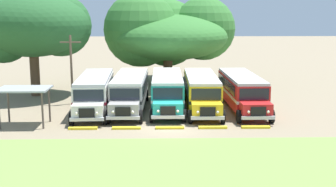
{
  "coord_description": "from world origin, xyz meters",
  "views": [
    {
      "loc": [
        -0.88,
        -29.98,
        8.16
      ],
      "look_at": [
        0.0,
        4.62,
        1.6
      ],
      "focal_mm": 47.2,
      "sensor_mm": 36.0,
      "label": 1
    }
  ],
  "objects_px": {
    "utility_pole": "(71,67)",
    "parked_bus_slot_0": "(95,91)",
    "parked_bus_slot_4": "(242,90)",
    "broad_shade_tree": "(168,33)",
    "secondary_tree": "(34,26)",
    "parked_bus_slot_3": "(201,90)",
    "parked_bus_slot_2": "(167,90)",
    "waiting_shelter": "(24,92)",
    "parked_bus_slot_1": "(130,90)"
  },
  "relations": [
    {
      "from": "parked_bus_slot_2",
      "to": "secondary_tree",
      "type": "height_order",
      "value": "secondary_tree"
    },
    {
      "from": "parked_bus_slot_3",
      "to": "utility_pole",
      "type": "distance_m",
      "value": 11.5
    },
    {
      "from": "parked_bus_slot_2",
      "to": "secondary_tree",
      "type": "xyz_separation_m",
      "value": [
        -12.57,
        6.34,
        5.09
      ]
    },
    {
      "from": "parked_bus_slot_0",
      "to": "secondary_tree",
      "type": "xyz_separation_m",
      "value": [
        -6.56,
        6.88,
        5.09
      ]
    },
    {
      "from": "secondary_tree",
      "to": "waiting_shelter",
      "type": "distance_m",
      "value": 12.73
    },
    {
      "from": "parked_bus_slot_0",
      "to": "parked_bus_slot_3",
      "type": "xyz_separation_m",
      "value": [
        8.85,
        0.19,
        0.0
      ]
    },
    {
      "from": "broad_shade_tree",
      "to": "waiting_shelter",
      "type": "xyz_separation_m",
      "value": [
        -10.69,
        -18.9,
        -3.16
      ]
    },
    {
      "from": "parked_bus_slot_4",
      "to": "waiting_shelter",
      "type": "height_order",
      "value": "parked_bus_slot_4"
    },
    {
      "from": "parked_bus_slot_1",
      "to": "parked_bus_slot_2",
      "type": "relative_size",
      "value": 1.0
    },
    {
      "from": "parked_bus_slot_1",
      "to": "secondary_tree",
      "type": "relative_size",
      "value": 0.99
    },
    {
      "from": "broad_shade_tree",
      "to": "secondary_tree",
      "type": "bearing_deg",
      "value": -151.25
    },
    {
      "from": "secondary_tree",
      "to": "utility_pole",
      "type": "relative_size",
      "value": 1.83
    },
    {
      "from": "parked_bus_slot_1",
      "to": "broad_shade_tree",
      "type": "height_order",
      "value": "broad_shade_tree"
    },
    {
      "from": "parked_bus_slot_3",
      "to": "parked_bus_slot_4",
      "type": "xyz_separation_m",
      "value": [
        3.4,
        -0.03,
        0.0
      ]
    },
    {
      "from": "waiting_shelter",
      "to": "broad_shade_tree",
      "type": "bearing_deg",
      "value": 60.51
    },
    {
      "from": "parked_bus_slot_3",
      "to": "broad_shade_tree",
      "type": "height_order",
      "value": "broad_shade_tree"
    },
    {
      "from": "parked_bus_slot_0",
      "to": "parked_bus_slot_1",
      "type": "height_order",
      "value": "same"
    },
    {
      "from": "broad_shade_tree",
      "to": "waiting_shelter",
      "type": "height_order",
      "value": "broad_shade_tree"
    },
    {
      "from": "parked_bus_slot_4",
      "to": "secondary_tree",
      "type": "distance_m",
      "value": 20.62
    },
    {
      "from": "parked_bus_slot_4",
      "to": "broad_shade_tree",
      "type": "relative_size",
      "value": 0.74
    },
    {
      "from": "secondary_tree",
      "to": "waiting_shelter",
      "type": "bearing_deg",
      "value": -79.2
    },
    {
      "from": "parked_bus_slot_3",
      "to": "secondary_tree",
      "type": "height_order",
      "value": "secondary_tree"
    },
    {
      "from": "parked_bus_slot_0",
      "to": "utility_pole",
      "type": "relative_size",
      "value": 1.8
    },
    {
      "from": "secondary_tree",
      "to": "parked_bus_slot_2",
      "type": "bearing_deg",
      "value": -26.77
    },
    {
      "from": "parked_bus_slot_1",
      "to": "secondary_tree",
      "type": "height_order",
      "value": "secondary_tree"
    },
    {
      "from": "parked_bus_slot_4",
      "to": "utility_pole",
      "type": "height_order",
      "value": "utility_pole"
    },
    {
      "from": "parked_bus_slot_2",
      "to": "parked_bus_slot_3",
      "type": "bearing_deg",
      "value": 83.71
    },
    {
      "from": "secondary_tree",
      "to": "parked_bus_slot_3",
      "type": "bearing_deg",
      "value": -23.49
    },
    {
      "from": "utility_pole",
      "to": "parked_bus_slot_0",
      "type": "bearing_deg",
      "value": -46.21
    },
    {
      "from": "parked_bus_slot_2",
      "to": "broad_shade_tree",
      "type": "bearing_deg",
      "value": 179.29
    },
    {
      "from": "broad_shade_tree",
      "to": "parked_bus_slot_2",
      "type": "bearing_deg",
      "value": -91.58
    },
    {
      "from": "parked_bus_slot_3",
      "to": "waiting_shelter",
      "type": "relative_size",
      "value": 3.02
    },
    {
      "from": "parked_bus_slot_0",
      "to": "broad_shade_tree",
      "type": "relative_size",
      "value": 0.74
    },
    {
      "from": "parked_bus_slot_4",
      "to": "broad_shade_tree",
      "type": "distance_m",
      "value": 15.55
    },
    {
      "from": "parked_bus_slot_3",
      "to": "secondary_tree",
      "type": "xyz_separation_m",
      "value": [
        -15.41,
        6.7,
        5.09
      ]
    },
    {
      "from": "broad_shade_tree",
      "to": "waiting_shelter",
      "type": "bearing_deg",
      "value": -119.49
    },
    {
      "from": "parked_bus_slot_2",
      "to": "broad_shade_tree",
      "type": "distance_m",
      "value": 14.03
    },
    {
      "from": "broad_shade_tree",
      "to": "secondary_tree",
      "type": "height_order",
      "value": "broad_shade_tree"
    },
    {
      "from": "parked_bus_slot_3",
      "to": "waiting_shelter",
      "type": "xyz_separation_m",
      "value": [
        -13.16,
        -5.1,
        0.87
      ]
    },
    {
      "from": "parked_bus_slot_2",
      "to": "parked_bus_slot_3",
      "type": "relative_size",
      "value": 1.0
    },
    {
      "from": "parked_bus_slot_3",
      "to": "broad_shade_tree",
      "type": "bearing_deg",
      "value": -168.64
    },
    {
      "from": "parked_bus_slot_1",
      "to": "secondary_tree",
      "type": "distance_m",
      "value": 12.56
    },
    {
      "from": "parked_bus_slot_4",
      "to": "waiting_shelter",
      "type": "xyz_separation_m",
      "value": [
        -16.57,
        -5.07,
        0.87
      ]
    },
    {
      "from": "utility_pole",
      "to": "parked_bus_slot_4",
      "type": "bearing_deg",
      "value": -8.77
    },
    {
      "from": "secondary_tree",
      "to": "parked_bus_slot_0",
      "type": "bearing_deg",
      "value": -46.38
    },
    {
      "from": "parked_bus_slot_2",
      "to": "secondary_tree",
      "type": "bearing_deg",
      "value": -115.9
    },
    {
      "from": "parked_bus_slot_0",
      "to": "parked_bus_slot_1",
      "type": "distance_m",
      "value": 2.91
    },
    {
      "from": "parked_bus_slot_0",
      "to": "secondary_tree",
      "type": "relative_size",
      "value": 0.99
    },
    {
      "from": "parked_bus_slot_1",
      "to": "parked_bus_slot_2",
      "type": "height_order",
      "value": "same"
    },
    {
      "from": "parked_bus_slot_0",
      "to": "parked_bus_slot_1",
      "type": "xyz_separation_m",
      "value": [
        2.89,
        0.36,
        0.0
      ]
    }
  ]
}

